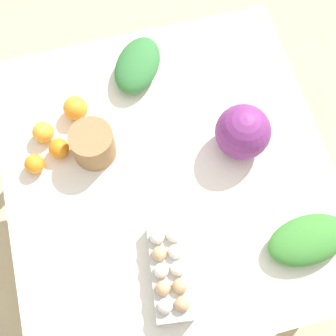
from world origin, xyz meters
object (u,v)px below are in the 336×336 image
object	(u,v)px
egg_carton	(169,271)
orange_3	(59,148)
paper_bag	(93,144)
orange_0	(43,132)
cabbage_purple	(243,132)
greens_bunch_kale	(137,65)
orange_2	(34,164)
greens_bunch_chard	(308,240)
orange_1	(75,108)

from	to	relation	value
egg_carton	orange_3	world-z (taller)	egg_carton
paper_bag	orange_0	world-z (taller)	paper_bag
paper_bag	cabbage_purple	bearing A→B (deg)	-101.19
greens_bunch_kale	orange_0	distance (m)	0.41
paper_bag	orange_2	world-z (taller)	paper_bag
orange_0	orange_3	xyz separation A→B (m)	(-0.07, -0.04, -0.00)
cabbage_purple	orange_3	size ratio (longest dim) A/B	2.67
orange_0	egg_carton	bearing A→B (deg)	-152.25
greens_bunch_kale	orange_3	distance (m)	0.41
cabbage_purple	orange_0	size ratio (longest dim) A/B	2.51
greens_bunch_kale	greens_bunch_chard	distance (m)	0.83
egg_carton	orange_0	world-z (taller)	egg_carton
cabbage_purple	orange_1	world-z (taller)	cabbage_purple
cabbage_purple	orange_1	size ratio (longest dim) A/B	2.16
egg_carton	greens_bunch_chard	size ratio (longest dim) A/B	1.18
cabbage_purple	paper_bag	bearing A→B (deg)	78.81
greens_bunch_kale	orange_2	world-z (taller)	greens_bunch_kale
orange_0	greens_bunch_kale	bearing A→B (deg)	-64.40
greens_bunch_kale	orange_0	size ratio (longest dim) A/B	3.35
orange_2	orange_1	bearing A→B (deg)	-45.34
orange_3	orange_2	bearing A→B (deg)	111.89
egg_carton	orange_2	size ratio (longest dim) A/B	4.68
orange_1	paper_bag	bearing A→B (deg)	-168.41
orange_1	orange_2	bearing A→B (deg)	134.66
cabbage_purple	paper_bag	xyz separation A→B (m)	(0.09, 0.48, -0.03)
egg_carton	greens_bunch_kale	distance (m)	0.73
orange_2	orange_3	size ratio (longest dim) A/B	0.96
cabbage_purple	orange_2	world-z (taller)	cabbage_purple
orange_2	greens_bunch_kale	bearing A→B (deg)	-55.69
greens_bunch_kale	orange_3	world-z (taller)	greens_bunch_kale
egg_carton	orange_0	bearing A→B (deg)	-144.68
paper_bag	orange_3	size ratio (longest dim) A/B	2.11
orange_3	orange_0	bearing A→B (deg)	29.96
cabbage_purple	greens_bunch_kale	distance (m)	0.46
greens_bunch_chard	orange_3	distance (m)	0.85
greens_bunch_chard	orange_3	world-z (taller)	greens_bunch_chard
orange_1	orange_0	bearing A→B (deg)	116.21
cabbage_purple	paper_bag	world-z (taller)	cabbage_purple
greens_bunch_kale	egg_carton	bearing A→B (deg)	174.20
orange_3	greens_bunch_chard	bearing A→B (deg)	-126.05
cabbage_purple	orange_2	distance (m)	0.69
cabbage_purple	egg_carton	xyz separation A→B (m)	(-0.36, 0.34, -0.05)
greens_bunch_kale	orange_2	size ratio (longest dim) A/B	3.71
egg_carton	orange_2	distance (m)	0.56
orange_3	paper_bag	bearing A→B (deg)	-103.38
greens_bunch_chard	orange_0	distance (m)	0.92
paper_bag	greens_bunch_kale	distance (m)	0.35
greens_bunch_chard	greens_bunch_kale	bearing A→B (deg)	25.75
orange_0	orange_2	distance (m)	0.12
greens_bunch_chard	orange_2	world-z (taller)	greens_bunch_chard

